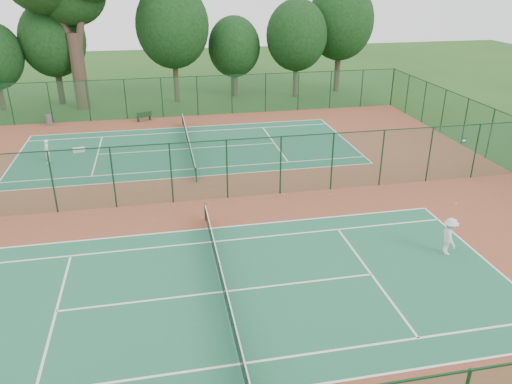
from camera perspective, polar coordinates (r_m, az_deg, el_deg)
The scene contains 17 objects.
ground at distance 28.37m, azimuth -6.32°, elevation -0.92°, with size 120.00×120.00×0.00m, color #224C17.
red_pad at distance 28.37m, azimuth -6.32°, elevation -0.91°, with size 40.00×36.00×0.01m, color brown.
court_near at distance 20.58m, azimuth -3.82°, elevation -11.32°, with size 23.77×10.97×0.01m, color #1F6443.
court_far at distance 36.71m, azimuth -7.70°, elevation 4.93°, with size 23.77×10.97×0.01m, color #1D5E42.
fence_north at distance 44.88m, azimuth -8.71°, elevation 10.72°, with size 40.00×0.09×3.50m.
fence_divider at distance 27.68m, azimuth -6.49°, elevation 2.38°, with size 40.00×0.09×3.50m.
tennis_net_near at distance 20.28m, azimuth -3.86°, elevation -10.10°, with size 0.10×12.90×0.97m.
tennis_net_far at distance 36.54m, azimuth -7.75°, elevation 5.72°, with size 0.10×12.90×0.97m.
player_near at distance 24.21m, azimuth 21.22°, elevation -4.75°, with size 1.15×0.66×1.78m, color silver.
player_far at distance 36.26m, azimuth -22.78°, elevation 4.32°, with size 0.58×0.38×1.60m, color white.
trash_bin at distance 45.36m, azimuth -22.57°, elevation 7.61°, with size 0.51×0.51×0.91m, color slate.
bench at distance 44.28m, azimuth -12.67°, elevation 8.45°, with size 1.37×0.86×0.82m.
kit_bag at distance 37.84m, azimuth -19.59°, elevation 4.55°, with size 0.83×0.31×0.31m, color silver.
stray_ball_a at distance 29.18m, azimuth 8.45°, elevation -0.22°, with size 0.07×0.07×0.07m, color gold.
stray_ball_b at distance 28.83m, azimuth 3.22°, elevation -0.28°, with size 0.07×0.07×0.07m, color #D1D932.
stray_ball_c at distance 27.77m, azimuth -5.43°, elevation -1.35°, with size 0.08×0.08×0.08m, color #B8CC2F.
evergreen_row at distance 51.38m, azimuth -8.45°, elevation 10.40°, with size 39.00×5.00×12.00m, color black, non-canonical shape.
Camera 1 is at (-1.99, -25.67, 11.92)m, focal length 35.00 mm.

